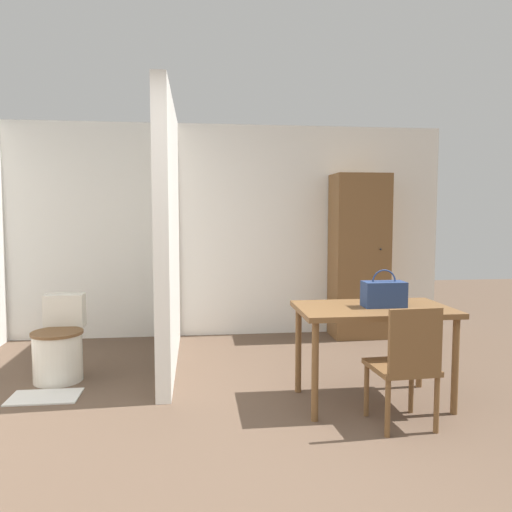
% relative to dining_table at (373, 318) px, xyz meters
% --- Properties ---
extents(wall_back, '(5.63, 0.12, 2.50)m').
position_rel_dining_table_xyz_m(wall_back, '(-1.18, 2.36, 0.59)').
color(wall_back, white).
rests_on(wall_back, ground_plane).
extents(partition_wall, '(0.12, 2.16, 2.50)m').
position_rel_dining_table_xyz_m(partition_wall, '(-1.60, 1.22, 0.59)').
color(partition_wall, white).
rests_on(partition_wall, ground_plane).
extents(dining_table, '(1.16, 0.70, 0.75)m').
position_rel_dining_table_xyz_m(dining_table, '(0.00, 0.00, 0.00)').
color(dining_table, brown).
rests_on(dining_table, ground_plane).
extents(wooden_chair, '(0.43, 0.43, 0.85)m').
position_rel_dining_table_xyz_m(wooden_chair, '(0.06, -0.48, -0.21)').
color(wooden_chair, brown).
rests_on(wooden_chair, ground_plane).
extents(toilet, '(0.44, 0.58, 0.72)m').
position_rel_dining_table_xyz_m(toilet, '(-2.55, 0.86, -0.37)').
color(toilet, silver).
rests_on(toilet, ground_plane).
extents(handbag, '(0.32, 0.17, 0.29)m').
position_rel_dining_table_xyz_m(handbag, '(0.08, -0.01, 0.19)').
color(handbag, navy).
rests_on(handbag, dining_table).
extents(wooden_cabinet, '(0.63, 0.48, 1.92)m').
position_rel_dining_table_xyz_m(wooden_cabinet, '(0.56, 2.05, 0.30)').
color(wooden_cabinet, brown).
rests_on(wooden_cabinet, ground_plane).
extents(bath_mat, '(0.54, 0.33, 0.01)m').
position_rel_dining_table_xyz_m(bath_mat, '(-2.55, 0.40, -0.66)').
color(bath_mat, silver).
rests_on(bath_mat, ground_plane).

